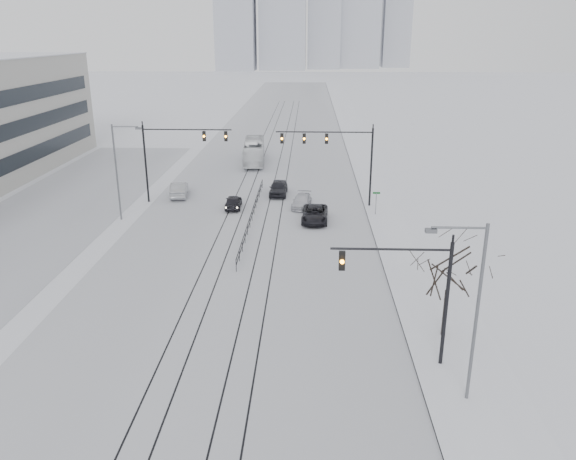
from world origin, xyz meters
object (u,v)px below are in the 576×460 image
object	(u,v)px
bare_tree	(450,266)
box_truck	(254,152)
sedan_sb_outer	(179,189)
sedan_nb_right	(302,201)
sedan_nb_front	(315,214)
sedan_nb_far	(278,188)
traffic_mast_near	(416,287)
sedan_sb_inner	(233,202)

from	to	relation	value
bare_tree	box_truck	size ratio (longest dim) A/B	0.55
sedan_sb_outer	sedan_nb_right	distance (m)	13.75
sedan_sb_outer	sedan_nb_front	bearing A→B (deg)	143.02
bare_tree	sedan_sb_outer	distance (m)	36.61
sedan_nb_front	box_truck	world-z (taller)	box_truck
sedan_sb_outer	sedan_nb_far	distance (m)	10.76
traffic_mast_near	sedan_nb_right	bearing A→B (deg)	102.17
bare_tree	sedan_nb_front	world-z (taller)	bare_tree
sedan_nb_front	sedan_nb_far	world-z (taller)	sedan_nb_far
traffic_mast_near	box_truck	bearing A→B (deg)	104.78
sedan_sb_outer	box_truck	world-z (taller)	box_truck
bare_tree	sedan_sb_outer	bearing A→B (deg)	126.99
bare_tree	sedan_nb_right	size ratio (longest dim) A/B	1.45
sedan_nb_right	sedan_sb_outer	bearing A→B (deg)	172.75
bare_tree	sedan_nb_far	distance (m)	32.34
sedan_sb_inner	sedan_nb_front	distance (m)	9.08
sedan_sb_outer	traffic_mast_near	bearing A→B (deg)	113.02
traffic_mast_near	sedan_sb_inner	bearing A→B (deg)	115.03
traffic_mast_near	box_truck	size ratio (longest dim) A/B	0.63
sedan_sb_inner	box_truck	size ratio (longest dim) A/B	0.35
sedan_nb_right	sedan_nb_front	bearing A→B (deg)	-66.98
sedan_sb_inner	sedan_nb_far	distance (m)	6.68
sedan_sb_outer	sedan_nb_front	xyz separation A→B (m)	(14.62, -8.01, -0.07)
traffic_mast_near	bare_tree	xyz separation A→B (m)	(2.41, 3.00, -0.07)
sedan_sb_inner	sedan_nb_far	bearing A→B (deg)	-132.47
sedan_sb_inner	traffic_mast_near	bearing A→B (deg)	112.45
sedan_nb_front	box_truck	bearing A→B (deg)	110.23
sedan_nb_far	box_truck	size ratio (longest dim) A/B	0.41
sedan_sb_inner	sedan_nb_far	size ratio (longest dim) A/B	0.86
box_truck	sedan_sb_outer	bearing A→B (deg)	65.33
sedan_sb_inner	sedan_nb_right	distance (m)	6.92
sedan_nb_right	sedan_nb_far	distance (m)	5.15
sedan_nb_front	sedan_sb_outer	bearing A→B (deg)	153.63
sedan_nb_front	box_truck	xyz separation A→B (m)	(-8.11, 25.15, 0.84)
sedan_nb_front	sedan_nb_right	distance (m)	4.77
sedan_sb_outer	sedan_nb_far	bearing A→B (deg)	177.18
sedan_nb_front	sedan_nb_right	world-z (taller)	sedan_nb_front
sedan_nb_right	traffic_mast_near	bearing A→B (deg)	-70.67
sedan_nb_right	box_truck	xyz separation A→B (m)	(-6.81, 20.56, 0.94)
sedan_nb_front	traffic_mast_near	bearing A→B (deg)	-76.20
sedan_nb_front	sedan_nb_right	bearing A→B (deg)	108.20
bare_tree	box_truck	world-z (taller)	bare_tree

